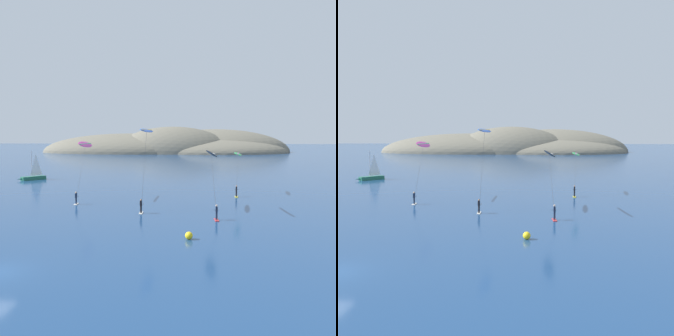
{
  "view_description": "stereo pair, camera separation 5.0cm",
  "coord_description": "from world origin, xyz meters",
  "views": [
    {
      "loc": [
        13.89,
        -27.0,
        9.63
      ],
      "look_at": [
        10.3,
        25.36,
        5.05
      ],
      "focal_mm": 45.0,
      "sensor_mm": 36.0,
      "label": 1
    },
    {
      "loc": [
        13.94,
        -27.0,
        9.63
      ],
      "look_at": [
        10.3,
        25.36,
        5.05
      ],
      "focal_mm": 45.0,
      "sensor_mm": 36.0,
      "label": 2
    }
  ],
  "objects": [
    {
      "name": "headland_island",
      "position": [
        6.8,
        165.74,
        0.0
      ],
      "size": [
        113.89,
        44.74,
        23.48
      ],
      "color": "#6B6656",
      "rests_on": "ground"
    },
    {
      "name": "sailboat_near",
      "position": [
        -18.81,
        54.09,
        0.64
      ],
      "size": [
        4.79,
        4.98,
        5.7
      ],
      "color": "#23664C",
      "rests_on": "ground"
    },
    {
      "name": "kitesurfer_blue",
      "position": [
        7.69,
        24.3,
        8.91
      ],
      "size": [
        1.77,
        6.64,
        10.03
      ],
      "color": "silver",
      "rests_on": "ground"
    },
    {
      "name": "kitesurfer_black",
      "position": [
        15.65,
        22.62,
        6.55
      ],
      "size": [
        1.81,
        8.61,
        7.47
      ],
      "color": "red",
      "rests_on": "ground"
    },
    {
      "name": "kitesurfer_magenta",
      "position": [
        -1.89,
        31.31,
        7.25
      ],
      "size": [
        1.39,
        8.34,
        8.27
      ],
      "color": "silver",
      "rests_on": "ground"
    },
    {
      "name": "kitesurfer_green",
      "position": [
        20.23,
        38.35,
        5.6
      ],
      "size": [
        1.92,
        7.15,
        6.45
      ],
      "color": "yellow",
      "rests_on": "ground"
    },
    {
      "name": "marker_buoy",
      "position": [
        13.23,
        9.9,
        0.35
      ],
      "size": [
        0.7,
        0.7,
        0.7
      ],
      "primitive_type": "sphere",
      "color": "yellow",
      "rests_on": "ground"
    }
  ]
}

